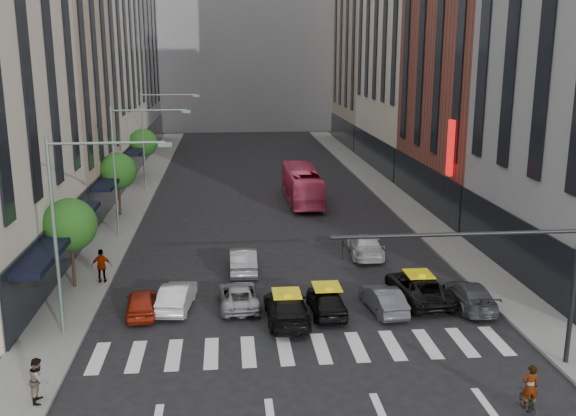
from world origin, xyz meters
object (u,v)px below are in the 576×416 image
object	(u,v)px
pedestrian_near	(38,380)
pedestrian_far	(102,266)
car_red	(142,303)
taxi_left	(287,308)
motorcycle	(528,404)
taxi_center	(327,300)
streetlamp_mid	(128,154)
streetlamp_far	(153,127)
streetlamp_near	(75,210)
car_white_front	(177,296)
bus	(302,185)

from	to	relation	value
pedestrian_near	pedestrian_far	bearing A→B (deg)	-5.51
car_red	taxi_left	distance (m)	7.24
motorcycle	taxi_center	bearing A→B (deg)	-55.03
streetlamp_mid	taxi_center	bearing A→B (deg)	-52.01
taxi_left	taxi_center	bearing A→B (deg)	-160.87
streetlamp_far	car_red	world-z (taller)	streetlamp_far
streetlamp_near	car_white_front	world-z (taller)	streetlamp_near
pedestrian_near	streetlamp_near	bearing A→B (deg)	-8.87
motorcycle	pedestrian_far	bearing A→B (deg)	-36.11
taxi_left	pedestrian_far	bearing A→B (deg)	-32.41
pedestrian_far	car_white_front	bearing A→B (deg)	138.84
car_white_front	motorcycle	world-z (taller)	car_white_front
taxi_center	motorcycle	xyz separation A→B (m)	(5.79, -9.75, -0.27)
car_white_front	bus	distance (m)	24.88
taxi_left	pedestrian_near	bearing A→B (deg)	33.21
pedestrian_near	pedestrian_far	size ratio (longest dim) A/B	0.90
streetlamp_near	bus	bearing A→B (deg)	63.02
streetlamp_near	streetlamp_far	size ratio (longest dim) A/B	1.00
streetlamp_mid	streetlamp_far	xyz separation A→B (m)	(0.00, 16.00, 0.00)
taxi_left	taxi_center	world-z (taller)	taxi_left
car_red	motorcycle	world-z (taller)	car_red
bus	pedestrian_near	world-z (taller)	bus
car_red	car_white_front	world-z (taller)	car_white_front
streetlamp_mid	motorcycle	xyz separation A→B (m)	(17.27, -24.44, -5.48)
streetlamp_mid	bus	size ratio (longest dim) A/B	0.83
streetlamp_near	streetlamp_far	world-z (taller)	same
streetlamp_far	car_red	xyz separation A→B (m)	(2.34, -29.90, -5.29)
taxi_center	bus	xyz separation A→B (m)	(1.66, 24.51, 0.82)
streetlamp_far	pedestrian_far	size ratio (longest dim) A/B	4.71
taxi_center	motorcycle	world-z (taller)	taxi_center
taxi_left	streetlamp_far	bearing A→B (deg)	-74.24
pedestrian_far	motorcycle	bearing A→B (deg)	139.82
car_white_front	taxi_left	xyz separation A→B (m)	(5.38, -2.13, 0.04)
streetlamp_mid	streetlamp_far	world-z (taller)	same
car_red	bus	distance (m)	26.07
streetlamp_far	pedestrian_far	world-z (taller)	streetlamp_far
car_red	car_white_front	size ratio (longest dim) A/B	0.89
taxi_left	motorcycle	size ratio (longest dim) A/B	2.99
streetlamp_far	pedestrian_near	distance (m)	38.38
taxi_center	pedestrian_far	distance (m)	12.94
motorcycle	streetlamp_near	bearing A→B (deg)	-21.79
taxi_center	pedestrian_near	bearing A→B (deg)	31.12
taxi_left	motorcycle	xyz separation A→B (m)	(7.85, -8.99, -0.28)
car_white_front	bus	bearing A→B (deg)	-104.52
motorcycle	taxi_left	bearing A→B (deg)	-44.61
bus	pedestrian_far	xyz separation A→B (m)	(-13.50, -19.28, -0.41)
streetlamp_near	streetlamp_mid	xyz separation A→B (m)	(0.00, 16.00, 0.00)
car_red	streetlamp_mid	bearing A→B (deg)	-85.54
pedestrian_near	streetlamp_far	bearing A→B (deg)	-6.04
car_red	streetlamp_far	bearing A→B (deg)	-90.63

